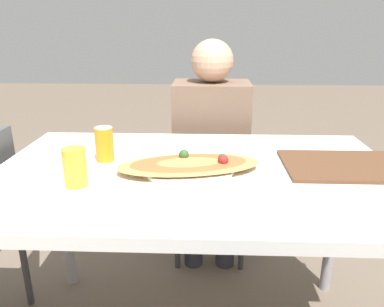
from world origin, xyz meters
TOP-DOWN VIEW (x-y plane):
  - dining_table at (0.00, 0.00)m, footprint 1.38×0.87m
  - chair_far_seated at (0.06, 0.76)m, footprint 0.40×0.40m
  - person_seated at (0.06, 0.65)m, footprint 0.38×0.28m
  - pizza_main at (-0.02, -0.01)m, footprint 0.51×0.30m
  - soda_can at (-0.33, 0.08)m, footprint 0.07×0.07m
  - drink_glass at (-0.36, -0.15)m, footprint 0.07×0.07m
  - serving_tray at (0.53, 0.04)m, footprint 0.45×0.30m

SIDE VIEW (x-z plane):
  - chair_far_seated at x=0.06m, z-range 0.06..0.93m
  - person_seated at x=0.06m, z-range 0.11..1.29m
  - dining_table at x=0.00m, z-range 0.32..1.10m
  - serving_tray at x=0.53m, z-range 0.78..0.79m
  - pizza_main at x=-0.02m, z-range 0.77..0.83m
  - drink_glass at x=-0.36m, z-range 0.78..0.90m
  - soda_can at x=-0.33m, z-range 0.78..0.90m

